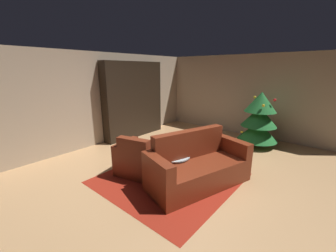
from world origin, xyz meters
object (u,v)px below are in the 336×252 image
(couch_red, at_px, (197,167))
(book_stack_on_table, at_px, (175,153))
(bookshelf_unit, at_px, (137,100))
(decorated_tree, at_px, (259,119))
(coffee_table, at_px, (173,157))
(bottle_on_table, at_px, (180,152))
(armchair_red, at_px, (141,160))

(couch_red, xyz_separation_m, book_stack_on_table, (-0.41, -0.13, 0.20))
(bookshelf_unit, distance_m, decorated_tree, 3.57)
(book_stack_on_table, bearing_deg, couch_red, 17.26)
(coffee_table, bearing_deg, book_stack_on_table, -14.56)
(bookshelf_unit, xyz_separation_m, decorated_tree, (3.27, 1.40, -0.35))
(couch_red, height_order, bottle_on_table, couch_red)
(bookshelf_unit, relative_size, decorated_tree, 1.53)
(bottle_on_table, relative_size, decorated_tree, 0.18)
(armchair_red, relative_size, couch_red, 0.53)
(bottle_on_table, bearing_deg, decorated_tree, 80.84)
(bookshelf_unit, distance_m, bottle_on_table, 3.21)
(bookshelf_unit, height_order, armchair_red, bookshelf_unit)
(coffee_table, bearing_deg, bookshelf_unit, 150.86)
(bookshelf_unit, xyz_separation_m, coffee_table, (2.63, -1.46, -0.69))
(couch_red, distance_m, decorated_tree, 2.79)
(decorated_tree, bearing_deg, bottle_on_table, -99.16)
(bookshelf_unit, xyz_separation_m, book_stack_on_table, (2.69, -1.48, -0.58))
(armchair_red, relative_size, coffee_table, 1.69)
(armchair_red, height_order, bottle_on_table, armchair_red)
(coffee_table, bearing_deg, decorated_tree, 77.42)
(armchair_red, bearing_deg, bottle_on_table, 19.95)
(book_stack_on_table, xyz_separation_m, decorated_tree, (0.58, 2.88, 0.24))
(couch_red, bearing_deg, coffee_table, -166.48)
(armchair_red, distance_m, couch_red, 1.13)
(bookshelf_unit, relative_size, couch_red, 1.11)
(couch_red, bearing_deg, bookshelf_unit, 156.43)
(armchair_red, bearing_deg, coffee_table, 26.79)
(couch_red, distance_m, bottle_on_table, 0.41)
(book_stack_on_table, relative_size, decorated_tree, 0.14)
(bottle_on_table, bearing_deg, couch_red, 24.17)
(coffee_table, relative_size, decorated_tree, 0.43)
(coffee_table, height_order, decorated_tree, decorated_tree)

